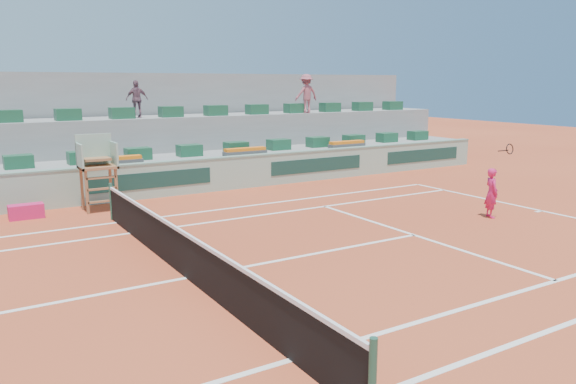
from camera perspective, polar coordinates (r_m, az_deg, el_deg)
ground at (r=11.97m, az=-10.26°, el=-8.61°), size 90.00×90.00×0.00m
seating_tier_lower at (r=21.89m, az=-20.58°, el=1.44°), size 36.00×4.00×1.20m
seating_tier_upper at (r=23.35m, az=-21.46°, el=3.68°), size 36.00×2.40×2.60m
stadium_back_wall at (r=24.84m, az=-22.27°, el=6.11°), size 36.00×0.40×4.40m
player_bag at (r=18.45m, az=-25.06°, el=-1.80°), size 0.98×0.43×0.43m
spectator_mid at (r=23.46m, az=-15.09°, el=9.10°), size 0.88×0.38×1.48m
spectator_right at (r=26.30m, az=1.87°, el=9.96°), size 1.15×0.66×1.77m
court_lines at (r=11.96m, az=-10.26°, el=-8.59°), size 23.89×11.09×0.01m
tennis_net at (r=11.80m, az=-10.35°, el=-6.20°), size 0.10×11.97×1.10m
advertising_hoarding at (r=19.75m, az=-19.28°, el=0.65°), size 36.00×0.34×1.26m
umpire_chair at (r=18.65m, az=-18.86°, el=2.92°), size 1.10×0.90×2.40m
seat_row_lower at (r=20.90m, az=-20.25°, el=3.31°), size 32.90×0.60×0.44m
seat_row_upper at (r=22.64m, az=-21.46°, el=7.34°), size 32.90×0.60×0.44m
flower_planters at (r=19.89m, az=-24.00°, el=2.42°), size 26.80×0.36×0.28m
tennis_player at (r=17.83m, az=19.98°, el=-0.05°), size 0.55×0.88×2.28m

